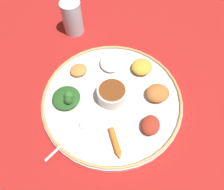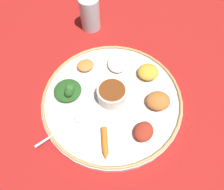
{
  "view_description": "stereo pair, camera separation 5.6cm",
  "coord_description": "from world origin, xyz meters",
  "px_view_note": "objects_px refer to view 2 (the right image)",
  "views": [
    {
      "loc": [
        0.23,
        0.18,
        0.51
      ],
      "look_at": [
        0.0,
        0.0,
        0.03
      ],
      "focal_mm": 33.22,
      "sensor_mm": 36.0,
      "label": 1
    },
    {
      "loc": [
        0.19,
        0.22,
        0.51
      ],
      "look_at": [
        0.0,
        0.0,
        0.03
      ],
      "focal_mm": 33.22,
      "sensor_mm": 36.0,
      "label": 2
    }
  ],
  "objects_px": {
    "center_bowl": "(112,94)",
    "drinking_glass": "(90,16)",
    "spoon": "(70,124)",
    "greens_pile": "(68,90)",
    "carrot_near_spoon": "(105,142)"
  },
  "relations": [
    {
      "from": "spoon",
      "to": "greens_pile",
      "type": "bearing_deg",
      "value": -122.42
    },
    {
      "from": "center_bowl",
      "to": "carrot_near_spoon",
      "type": "xyz_separation_m",
      "value": [
        0.1,
        0.09,
        -0.02
      ]
    },
    {
      "from": "center_bowl",
      "to": "drinking_glass",
      "type": "bearing_deg",
      "value": -116.73
    },
    {
      "from": "center_bowl",
      "to": "greens_pile",
      "type": "bearing_deg",
      "value": -47.64
    },
    {
      "from": "drinking_glass",
      "to": "center_bowl",
      "type": "bearing_deg",
      "value": 63.27
    },
    {
      "from": "greens_pile",
      "to": "drinking_glass",
      "type": "distance_m",
      "value": 0.3
    },
    {
      "from": "spoon",
      "to": "drinking_glass",
      "type": "bearing_deg",
      "value": -135.23
    },
    {
      "from": "spoon",
      "to": "carrot_near_spoon",
      "type": "xyz_separation_m",
      "value": [
        -0.04,
        0.1,
        0.0
      ]
    },
    {
      "from": "center_bowl",
      "to": "spoon",
      "type": "height_order",
      "value": "center_bowl"
    },
    {
      "from": "center_bowl",
      "to": "drinking_glass",
      "type": "xyz_separation_m",
      "value": [
        -0.14,
        -0.28,
        0.01
      ]
    },
    {
      "from": "greens_pile",
      "to": "carrot_near_spoon",
      "type": "distance_m",
      "value": 0.18
    },
    {
      "from": "spoon",
      "to": "greens_pile",
      "type": "xyz_separation_m",
      "value": [
        -0.05,
        -0.08,
        0.01
      ]
    },
    {
      "from": "spoon",
      "to": "drinking_glass",
      "type": "relative_size",
      "value": 1.32
    },
    {
      "from": "center_bowl",
      "to": "drinking_glass",
      "type": "height_order",
      "value": "drinking_glass"
    },
    {
      "from": "greens_pile",
      "to": "drinking_glass",
      "type": "relative_size",
      "value": 0.93
    }
  ]
}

